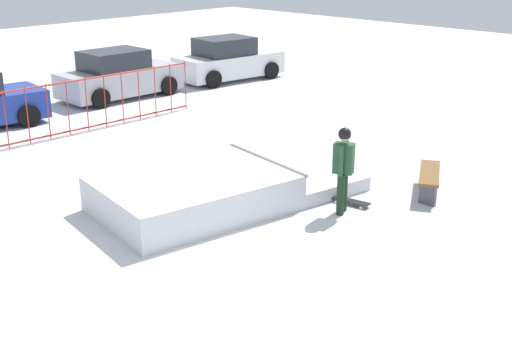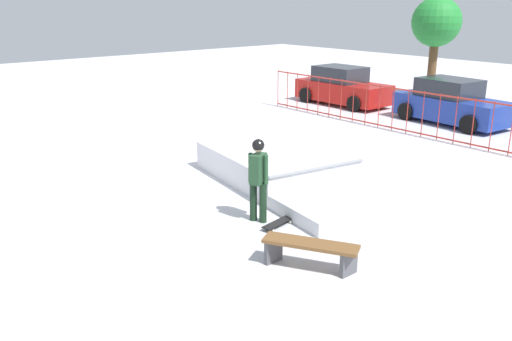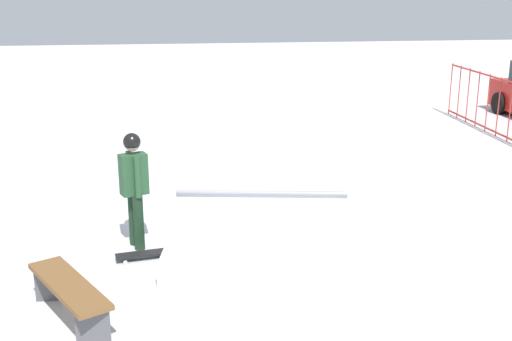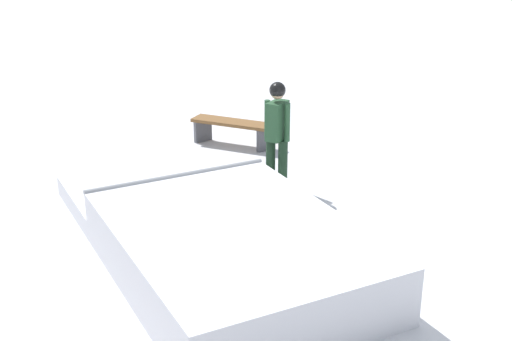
% 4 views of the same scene
% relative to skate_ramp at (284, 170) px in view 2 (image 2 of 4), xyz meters
% --- Properties ---
extents(ground_plane, '(60.00, 60.00, 0.00)m').
position_rel_skate_ramp_xyz_m(ground_plane, '(-1.35, -0.78, -0.32)').
color(ground_plane, silver).
extents(skate_ramp, '(5.76, 3.46, 0.74)m').
position_rel_skate_ramp_xyz_m(skate_ramp, '(0.00, 0.00, 0.00)').
color(skate_ramp, silver).
rests_on(skate_ramp, ground).
extents(skater, '(0.42, 0.43, 1.73)m').
position_rel_skate_ramp_xyz_m(skater, '(1.46, -2.10, 0.69)').
color(skater, black).
rests_on(skater, ground).
extents(skateboard, '(0.36, 0.82, 0.09)m').
position_rel_skate_ramp_xyz_m(skateboard, '(1.92, -1.99, -0.24)').
color(skateboard, black).
rests_on(skateboard, ground).
extents(perimeter_fence, '(12.34, 0.18, 1.50)m').
position_rel_skate_ramp_xyz_m(perimeter_fence, '(-1.35, 6.61, 0.45)').
color(perimeter_fence, '#B22D23').
rests_on(perimeter_fence, ground).
extents(park_bench, '(1.59, 1.13, 0.48)m').
position_rel_skate_ramp_xyz_m(park_bench, '(3.58, -2.77, 0.04)').
color(park_bench, brown).
rests_on(park_bench, ground).
extents(parked_car_red, '(4.11, 1.93, 1.60)m').
position_rel_skate_ramp_xyz_m(parked_car_red, '(-5.99, 9.01, 0.41)').
color(parked_car_red, red).
rests_on(parked_car_red, ground).
extents(parked_car_blue, '(4.25, 2.26, 1.60)m').
position_rel_skate_ramp_xyz_m(parked_car_blue, '(-0.97, 9.15, 0.41)').
color(parked_car_blue, '#1E3899').
rests_on(parked_car_blue, ground).
extents(distant_tree, '(2.18, 2.18, 4.44)m').
position_rel_skate_ramp_xyz_m(distant_tree, '(-4.53, 13.43, 2.96)').
color(distant_tree, brown).
rests_on(distant_tree, ground).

